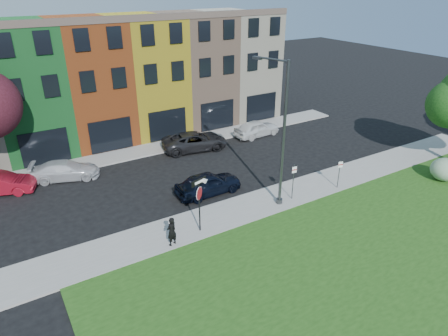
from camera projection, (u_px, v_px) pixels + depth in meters
ground at (285, 229)px, 22.78m from camera, size 120.00×120.00×0.00m
sidewalk_near at (280, 197)px, 26.01m from camera, size 40.00×3.00×0.12m
sidewalk_far at (141, 151)px, 32.92m from camera, size 40.00×2.40×0.12m
rowhouse_block at (117, 77)px, 35.81m from camera, size 30.00×10.12×10.00m
stop_sign at (199, 195)px, 21.50m from camera, size 1.02×0.34×3.26m
man at (172, 231)px, 20.95m from camera, size 0.86×0.78×1.66m
sedan_near at (208, 184)px, 26.25m from camera, size 1.95×4.52×1.52m
parked_car_silver at (65, 170)px, 28.27m from camera, size 4.63×5.74×1.34m
parked_car_dark at (195, 141)px, 33.10m from camera, size 4.43×6.30×1.50m
parked_car_white at (257, 128)px, 35.95m from camera, size 2.29×4.55×1.48m
street_lamp at (281, 136)px, 23.43m from camera, size 1.04×2.50×8.90m
parking_sign_a at (293, 178)px, 25.10m from camera, size 0.32×0.10×2.41m
parking_sign_b at (339, 171)px, 26.55m from camera, size 0.31×0.12×2.01m
shrub at (445, 169)px, 27.84m from camera, size 1.89×1.89×1.61m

